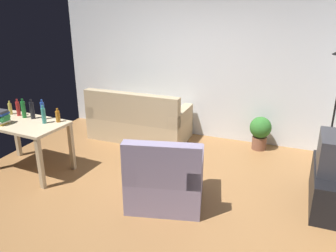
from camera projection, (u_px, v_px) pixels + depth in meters
The scene contains 15 objects.
ground_plane at pixel (148, 190), 4.65m from camera, with size 5.20×4.40×0.02m, color olive.
wall_rear at pixel (197, 63), 6.10m from camera, with size 5.20×0.10×2.70m, color silver.
couch at pixel (139, 122), 6.24m from camera, with size 1.75×0.84×0.92m.
tv_stand at pixel (330, 187), 4.22m from camera, with size 0.44×1.10×0.48m.
desk at pixel (25, 130), 4.94m from camera, with size 1.25×0.79×0.76m.
potted_plant at pixel (260, 131), 5.78m from camera, with size 0.36×0.36×0.57m.
armchair at pixel (165, 180), 4.25m from camera, with size 1.07×1.03×0.92m.
bottle_squat at pixel (10, 109), 5.22m from camera, with size 0.05×0.05×0.21m.
bottle_red at pixel (18, 108), 5.15m from camera, with size 0.06×0.06×0.26m.
bottle_green at pixel (23, 109), 5.06m from camera, with size 0.06×0.06×0.29m.
bottle_dark at pixel (32, 110), 5.01m from camera, with size 0.06×0.06×0.29m.
bottle_blue at pixel (43, 110), 4.99m from camera, with size 0.06×0.06×0.30m.
bottle_tall at pixel (44, 115), 4.83m from camera, with size 0.06×0.06×0.26m.
bottle_amber at pixel (58, 116), 4.89m from camera, with size 0.06×0.06×0.20m.
book_stack at pixel (0, 117), 4.82m from camera, with size 0.29×0.22×0.20m.
Camera 1 is at (1.73, -3.68, 2.42)m, focal length 36.79 mm.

